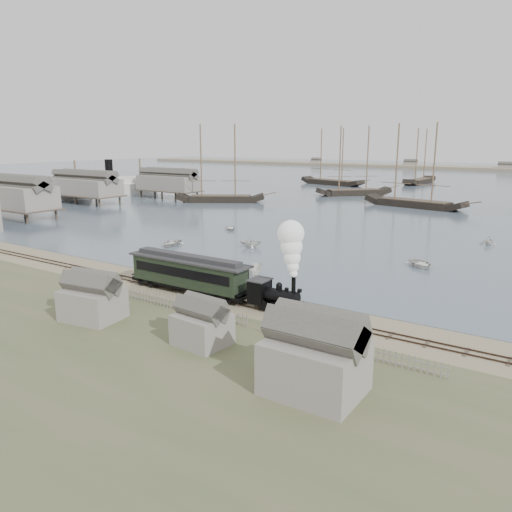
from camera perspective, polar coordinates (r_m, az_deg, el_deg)
The scene contains 24 objects.
ground at distance 50.97m, azimuth 0.74°, elevation -5.12°, with size 600.00×600.00×0.00m, color gray.
harbor_water at distance 212.94m, azimuth 26.57°, elevation 7.50°, with size 600.00×336.00×0.06m, color #4D5F6E.
rail_track at distance 49.38m, azimuth -0.52°, elevation -5.69°, with size 120.00×1.80×0.16m.
picket_fence_west at distance 49.59m, azimuth -10.07°, elevation -5.86°, with size 19.00×0.10×1.20m, color gray, non-canonical shape.
picket_fence_east at distance 39.32m, azimuth 10.37°, elevation -11.07°, with size 15.00×0.10×1.20m, color gray, non-canonical shape.
shed_left at distance 48.29m, azimuth -18.05°, elevation -6.86°, with size 5.00×4.00×4.10m, color gray, non-canonical shape.
shed_mid at distance 40.80m, azimuth -6.14°, elevation -10.00°, with size 4.00×3.50×3.60m, color gray, non-canonical shape.
shed_right at distance 33.81m, azimuth 6.64°, elevation -15.17°, with size 6.00×5.00×5.10m, color gray, non-canonical shape.
western_wharf at distance 130.74m, azimuth -18.27°, elevation 7.28°, with size 36.00×56.00×8.00m, color gray, non-canonical shape.
locomotive at distance 46.20m, azimuth 3.61°, elevation -1.98°, with size 6.84×2.55×8.53m.
passenger_coach at distance 53.47m, azimuth -7.72°, elevation -1.83°, with size 14.86×2.87×3.61m.
beached_dinghy at distance 54.52m, azimuth -5.44°, elevation -3.56°, with size 3.52×2.51×0.73m, color silver.
steamship at distance 151.30m, azimuth -16.39°, elevation 8.58°, with size 47.54×7.92×10.40m, color silver, non-canonical shape.
rowboat_0 at distance 77.71m, azimuth -9.70°, elevation 1.48°, with size 4.32×3.08×0.89m, color silver.
rowboat_1 at distance 75.41m, azimuth -0.58°, elevation 1.65°, with size 3.30×2.85×1.74m, color silver.
rowboat_2 at distance 59.10m, azimuth -0.11°, elevation -1.75°, with size 3.75×1.41×1.45m, color silver.
rowboat_3 at distance 67.25m, azimuth 18.29°, elevation -0.82°, with size 4.35×3.11×0.90m, color silver.
rowboat_6 at distance 90.58m, azimuth -2.96°, elevation 3.25°, with size 3.43×2.45×0.71m, color silver.
rowboat_7 at distance 85.35m, azimuth 25.07°, elevation 1.63°, with size 2.64×2.28×1.39m, color silver.
schooner_0 at distance 130.60m, azimuth -4.17°, elevation 10.54°, with size 22.79×5.26×20.00m, color black, non-canonical shape.
schooner_1 at distance 149.14m, azimuth 11.27°, elevation 10.65°, with size 21.95×5.07×20.00m, color black, non-canonical shape.
schooner_2 at distance 126.07m, azimuth 17.90°, elevation 9.85°, with size 24.78×5.72×20.00m, color black, non-canonical shape.
schooner_6 at distance 183.49m, azimuth 8.76°, elevation 11.17°, with size 25.62×5.91×20.00m, color black, non-canonical shape.
schooner_7 at distance 195.35m, azimuth 18.38°, elevation 10.78°, with size 23.07×5.32×20.00m, color black, non-canonical shape.
Camera 1 is at (26.15, -40.72, 16.01)m, focal length 35.00 mm.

